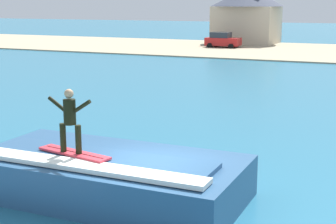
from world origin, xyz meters
TOP-DOWN VIEW (x-y plane):
  - ground_plane at (0.00, 0.00)m, footprint 260.00×260.00m
  - wave_crest at (-1.34, -0.02)m, footprint 7.24×3.63m
  - surfboard at (-2.04, -0.57)m, footprint 2.28×0.87m
  - surfer at (-2.08, -0.63)m, footprint 1.30×0.32m
  - car_near_shore at (-13.37, 46.22)m, footprint 3.93×2.32m
  - house_with_chimney at (-12.53, 53.34)m, footprint 9.26×9.26m

SIDE VIEW (x-z plane):
  - ground_plane at x=0.00m, z-range 0.00..0.00m
  - wave_crest at x=-1.34m, z-range -0.04..1.23m
  - car_near_shore at x=-13.37m, z-range 0.02..1.88m
  - surfboard at x=-2.04m, z-range 1.26..1.32m
  - surfer at x=-2.08m, z-range 1.42..3.11m
  - house_with_chimney at x=-12.53m, z-range 0.28..7.60m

